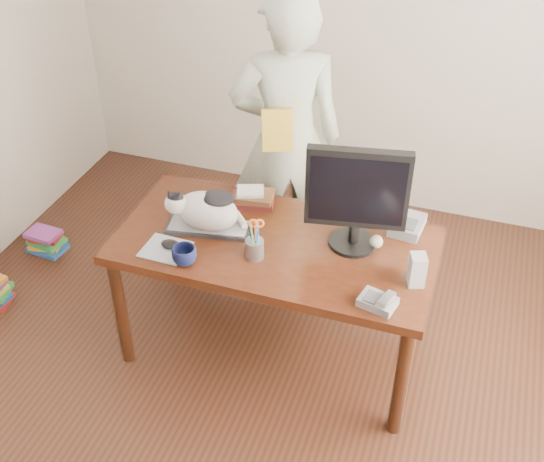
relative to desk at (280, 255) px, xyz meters
The scene contains 17 objects.
room 1.01m from the desk, 90.00° to the right, with size 4.50×4.50×4.50m.
desk is the anchor object (origin of this frame).
keyboard 0.40m from the desk, 165.62° to the right, with size 0.45×0.23×0.03m.
cat 0.47m from the desk, 165.49° to the right, with size 0.42×0.26×0.24m.
monitor 0.59m from the desk, ahead, with size 0.49×0.28×0.55m.
pen_cup 0.32m from the desk, 103.36° to the right, with size 0.11×0.11×0.23m.
mousepad 0.60m from the desk, 147.38° to the right, with size 0.23×0.21×0.00m.
mouse 0.58m from the desk, 148.00° to the right, with size 0.10×0.07×0.04m.
coffee_mug 0.56m from the desk, 133.01° to the right, with size 0.12×0.12×0.09m, color black.
phone 0.71m from the desk, 32.81° to the right, with size 0.18×0.15×0.07m.
speaker 0.77m from the desk, 13.57° to the right, with size 0.09×0.10×0.16m.
baseball 0.52m from the desk, ahead, with size 0.07×0.07×0.07m.
book_stack 0.35m from the desk, 137.37° to the left, with size 0.26×0.22×0.08m.
calculator 0.67m from the desk, 20.95° to the left, with size 0.17×0.22×0.06m.
person 0.75m from the desk, 105.25° to the left, with size 0.65×0.43×1.79m, color white.
held_book 0.69m from the desk, 110.08° to the left, with size 0.19×0.16×0.24m.
book_pile_b 1.82m from the desk, behind, with size 0.26×0.20×0.15m.
Camera 1 is at (0.85, -1.96, 2.83)m, focal length 45.00 mm.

